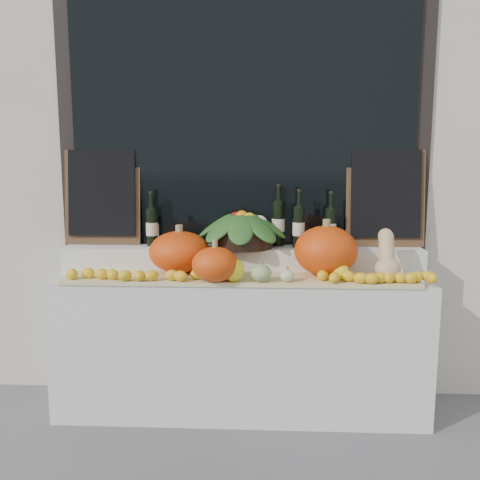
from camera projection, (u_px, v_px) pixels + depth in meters
name	position (u px, v px, depth m)	size (l,w,h in m)	color
storefront_facade	(245.00, 67.00, 3.82)	(7.00, 0.94, 4.50)	beige
display_sill	(241.00, 343.00, 3.40)	(2.30, 0.55, 0.88)	silver
rear_tier	(242.00, 259.00, 3.46)	(2.30, 0.25, 0.16)	silver
straw_bedding	(240.00, 279.00, 3.20)	(2.10, 0.32, 0.03)	tan
pumpkin_left	(180.00, 252.00, 3.31)	(0.38, 0.38, 0.26)	#DD450B
pumpkin_right	(326.00, 251.00, 3.22)	(0.38, 0.38, 0.30)	#DD450B
pumpkin_center	(215.00, 264.00, 3.07)	(0.27, 0.27, 0.20)	#DD450B
butternut_squash	(387.00, 259.00, 3.11)	(0.15, 0.21, 0.29)	tan
decorative_gourds	(261.00, 272.00, 3.09)	(0.89, 0.18, 0.16)	#2C6A1F
lemon_heap	(239.00, 276.00, 3.09)	(2.20, 0.16, 0.06)	yellow
produce_bowl	(242.00, 229.00, 3.42)	(0.61, 0.61, 0.25)	black
wine_bottle_far_left	(152.00, 227.00, 3.46)	(0.08, 0.08, 0.36)	black
wine_bottle_near_left	(153.00, 229.00, 3.49)	(0.08, 0.08, 0.32)	black
wine_bottle_tall	(278.00, 223.00, 3.47)	(0.08, 0.08, 0.40)	black
wine_bottle_near_right	(299.00, 226.00, 3.40)	(0.08, 0.08, 0.37)	black
wine_bottle_far_right	(330.00, 227.00, 3.41)	(0.08, 0.08, 0.36)	black
chalkboard_left	(102.00, 195.00, 3.50)	(0.50, 0.10, 0.62)	#4C331E
chalkboard_right	(386.00, 196.00, 3.42)	(0.50, 0.10, 0.62)	#4C331E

